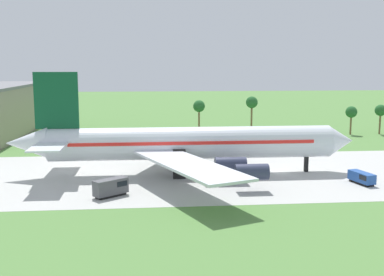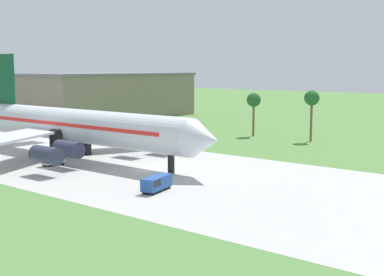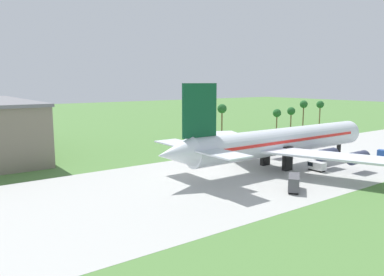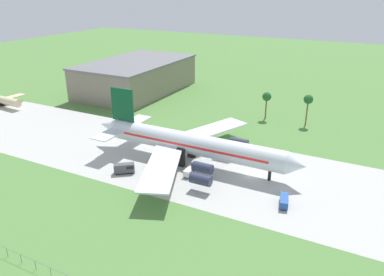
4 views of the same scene
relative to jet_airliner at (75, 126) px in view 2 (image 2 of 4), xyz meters
name	(u,v)px [view 2 (image 2 of 4)]	position (x,y,z in m)	size (l,w,h in m)	color
ground_plane	(147,170)	(19.42, -0.26, -6.26)	(600.00, 600.00, 0.00)	#517F3D
taxiway_strip	(147,170)	(19.42, -0.26, -6.25)	(320.00, 44.00, 0.02)	#B2B2AD
jet_airliner	(75,126)	(0.00, 0.00, 0.00)	(69.08, 60.61, 20.39)	silver
fuel_truck	(54,159)	(3.70, -7.79, -5.09)	(2.05, 4.06, 2.14)	black
catering_van	(156,183)	(31.79, -10.98, -5.07)	(3.26, 6.00, 2.17)	black
terminal_building	(101,95)	(-62.90, 61.00, 1.55)	(36.72, 61.20, 15.59)	slate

